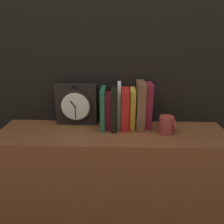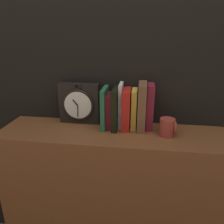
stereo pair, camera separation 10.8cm
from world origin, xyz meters
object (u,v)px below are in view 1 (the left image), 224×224
book_slot0_green (103,108)px  mug (167,125)px  book_slot4_red (125,109)px  clock (76,105)px  book_slot7_maroon (148,105)px  book_slot1_maroon (108,111)px  book_slot6_brown (140,105)px  book_slot5_yellow (132,108)px  book_slot3_white (119,105)px  book_slot2_black (114,108)px

book_slot0_green → mug: (0.32, -0.07, -0.06)m
book_slot0_green → book_slot4_red: bearing=2.9°
clock → book_slot0_green: clock is taller
book_slot0_green → book_slot7_maroon: bearing=4.9°
book_slot7_maroon → mug: book_slot7_maroon is taller
book_slot1_maroon → book_slot6_brown: book_slot6_brown is taller
book_slot7_maroon → clock: bearing=176.6°
book_slot6_brown → mug: 0.17m
clock → book_slot5_yellow: size_ratio=1.12×
book_slot0_green → book_slot3_white: 0.09m
book_slot5_yellow → book_slot6_brown: size_ratio=0.84×
clock → book_slot3_white: bearing=-5.6°
book_slot4_red → book_slot7_maroon: 0.12m
book_slot3_white → book_slot7_maroon: same height
book_slot7_maroon → book_slot0_green: bearing=-175.1°
book_slot6_brown → book_slot3_white: bearing=171.5°
clock → book_slot5_yellow: bearing=-4.7°
book_slot0_green → book_slot1_maroon: size_ratio=1.20×
book_slot2_black → book_slot4_red: 0.06m
book_slot3_white → book_slot4_red: size_ratio=1.14×
book_slot4_red → book_slot6_brown: size_ratio=0.85×
book_slot4_red → clock: bearing=172.0°
book_slot0_green → book_slot4_red: 0.11m
clock → book_slot0_green: size_ratio=1.08×
book_slot5_yellow → book_slot7_maroon: bearing=1.4°
book_slot1_maroon → book_slot0_green: bearing=-157.9°
book_slot2_black → clock: bearing=167.7°
book_slot1_maroon → book_slot3_white: book_slot3_white is taller
mug → clock: bearing=166.7°
book_slot0_green → mug: 0.34m
book_slot2_black → book_slot4_red: book_slot2_black is taller
clock → book_slot4_red: (0.26, -0.04, -0.01)m
book_slot0_green → book_slot5_yellow: 0.15m
book_slot4_red → book_slot7_maroon: (0.12, 0.01, 0.01)m
book_slot0_green → book_slot7_maroon: 0.24m
book_slot0_green → mug: book_slot0_green is taller
book_slot6_brown → book_slot7_maroon: size_ratio=1.04×
book_slot2_black → mug: (0.27, -0.07, -0.06)m
book_slot5_yellow → book_slot7_maroon: book_slot7_maroon is taller
book_slot2_black → book_slot6_brown: size_ratio=0.87×
book_slot0_green → book_slot6_brown: 0.19m
clock → book_slot4_red: 0.27m
book_slot3_white → clock: bearing=174.4°
book_slot0_green → book_slot4_red: (0.11, 0.01, -0.00)m
book_slot5_yellow → book_slot4_red: bearing=-162.7°
book_slot7_maroon → mug: size_ratio=2.64×
book_slot0_green → book_slot3_white: size_ratio=0.91×
book_slot1_maroon → mug: bearing=-15.0°
clock → book_slot0_green: bearing=-16.1°
book_slot2_black → book_slot7_maroon: (0.18, 0.02, 0.01)m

